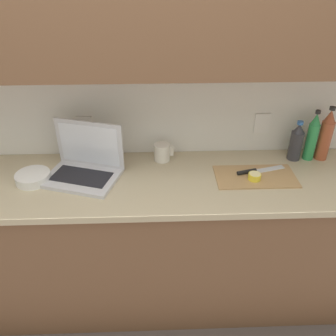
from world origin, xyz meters
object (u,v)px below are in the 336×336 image
laptop (85,164)px  knife (253,171)px  bowl_white (33,177)px  bottle_green_soda (296,142)px  measuring_cup (162,152)px  lemon_half_cut (255,176)px  cutting_board (255,176)px  bottle_water_clear (326,135)px  bottle_oil_tall (312,137)px

laptop → knife: 0.91m
bowl_white → knife: bearing=1.4°
bottle_green_soda → measuring_cup: size_ratio=2.11×
knife → lemon_half_cut: 0.07m
cutting_board → lemon_half_cut: lemon_half_cut is taller
cutting_board → bottle_water_clear: (0.43, 0.19, 0.14)m
lemon_half_cut → laptop: bearing=174.1°
knife → lemon_half_cut: size_ratio=4.23×
laptop → cutting_board: laptop is taller
laptop → lemon_half_cut: bearing=11.8°
laptop → cutting_board: (0.91, -0.06, -0.06)m
laptop → knife: laptop is taller
lemon_half_cut → cutting_board: bearing=65.2°
cutting_board → knife: knife is taller
bottle_oil_tall → cutting_board: bearing=-152.0°
bowl_white → laptop: bearing=11.6°
laptop → bottle_water_clear: bottle_water_clear is taller
bowl_white → measuring_cup: bearing=16.1°
laptop → cutting_board: bearing=13.9°
cutting_board → bottle_oil_tall: size_ratio=1.43×
lemon_half_cut → bottle_oil_tall: (0.37, 0.22, 0.11)m
cutting_board → bottle_green_soda: (0.27, 0.19, 0.10)m
bottle_oil_tall → bowl_white: (-1.53, -0.18, -0.11)m
bottle_green_soda → bottle_water_clear: bearing=-0.0°
knife → measuring_cup: 0.52m
lemon_half_cut → bottle_water_clear: bottle_water_clear is taller
cutting_board → knife: size_ratio=1.53×
laptop → bottle_green_soda: 1.19m
laptop → bottle_oil_tall: 1.27m
bottle_oil_tall → bowl_white: size_ratio=1.66×
bottle_green_soda → bottle_water_clear: 0.17m
laptop → lemon_half_cut: size_ratio=6.65×
bottle_oil_tall → measuring_cup: bearing=178.9°
cutting_board → bottle_green_soda: size_ratio=1.81×
lemon_half_cut → knife: bearing=83.3°
measuring_cup → bottle_oil_tall: bearing=-1.1°
bottle_water_clear → bowl_white: 1.62m
laptop → knife: size_ratio=1.57×
knife → bowl_white: bearing=166.1°
lemon_half_cut → bowl_white: 1.16m
knife → measuring_cup: (-0.49, 0.17, 0.03)m
bottle_water_clear → measuring_cup: 0.93m
bottle_water_clear → bowl_white: bottle_water_clear is taller
laptop → bowl_white: bearing=-150.8°
knife → bottle_oil_tall: size_ratio=0.94×
measuring_cup → cutting_board: bearing=-22.3°
lemon_half_cut → bowl_white: size_ratio=0.37×
lemon_half_cut → bottle_water_clear: 0.51m
laptop → measuring_cup: laptop is taller
knife → bottle_oil_tall: bearing=7.6°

